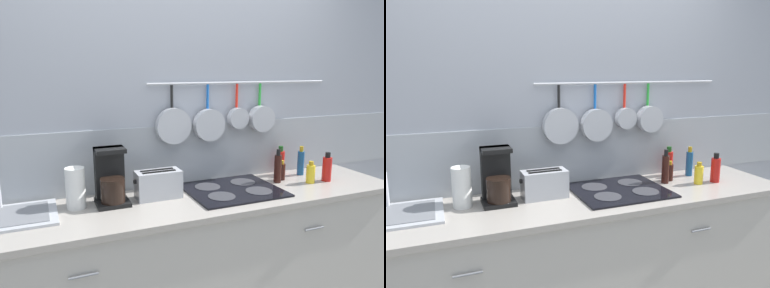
{
  "view_description": "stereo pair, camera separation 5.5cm",
  "coord_description": "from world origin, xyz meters",
  "views": [
    {
      "loc": [
        -0.84,
        -1.99,
        1.69
      ],
      "look_at": [
        -0.0,
        0.0,
        1.25
      ],
      "focal_mm": 35.0,
      "sensor_mm": 36.0,
      "label": 1
    },
    {
      "loc": [
        -0.79,
        -2.01,
        1.69
      ],
      "look_at": [
        -0.0,
        0.0,
        1.25
      ],
      "focal_mm": 35.0,
      "sensor_mm": 36.0,
      "label": 2
    }
  ],
  "objects": [
    {
      "name": "wall_back",
      "position": [
        0.0,
        0.35,
        1.27
      ],
      "size": [
        7.2,
        0.15,
        2.6
      ],
      "color": "#999EA8",
      "rests_on": "ground_plane"
    },
    {
      "name": "cabinet_base",
      "position": [
        0.0,
        -0.0,
        0.44
      ],
      "size": [
        2.75,
        0.59,
        0.87
      ],
      "color": "#B7B2A8",
      "rests_on": "ground_plane"
    },
    {
      "name": "countertop",
      "position": [
        0.0,
        0.0,
        0.89
      ],
      "size": [
        2.79,
        0.61,
        0.03
      ],
      "color": "#A59E93",
      "rests_on": "cabinet_base"
    },
    {
      "name": "paper_towel_roll",
      "position": [
        -0.67,
        0.12,
        1.02
      ],
      "size": [
        0.11,
        0.11,
        0.23
      ],
      "color": "white",
      "rests_on": "countertop"
    },
    {
      "name": "coffee_maker",
      "position": [
        -0.47,
        0.12,
        1.04
      ],
      "size": [
        0.19,
        0.19,
        0.33
      ],
      "color": "black",
      "rests_on": "countertop"
    },
    {
      "name": "toaster",
      "position": [
        -0.18,
        0.1,
        0.99
      ],
      "size": [
        0.29,
        0.13,
        0.17
      ],
      "color": "#B7BABF",
      "rests_on": "countertop"
    },
    {
      "name": "cooktop",
      "position": [
        0.3,
        0.04,
        0.91
      ],
      "size": [
        0.59,
        0.51,
        0.01
      ],
      "color": "black",
      "rests_on": "countertop"
    },
    {
      "name": "bottle_sesame_oil",
      "position": [
        0.67,
        0.08,
        1.01
      ],
      "size": [
        0.05,
        0.05,
        0.24
      ],
      "color": "#33140F",
      "rests_on": "countertop"
    },
    {
      "name": "bottle_vinegar",
      "position": [
        0.73,
        0.12,
        0.97
      ],
      "size": [
        0.05,
        0.05,
        0.14
      ],
      "color": "#33140F",
      "rests_on": "countertop"
    },
    {
      "name": "bottle_hot_sauce",
      "position": [
        0.8,
        0.23,
        1.0
      ],
      "size": [
        0.06,
        0.06,
        0.22
      ],
      "color": "red",
      "rests_on": "countertop"
    },
    {
      "name": "bottle_cooking_wine",
      "position": [
        0.87,
        -0.02,
        0.97
      ],
      "size": [
        0.06,
        0.06,
        0.15
      ],
      "color": "yellow",
      "rests_on": "countertop"
    },
    {
      "name": "bottle_olive_oil",
      "position": [
        0.94,
        0.17,
        1.0
      ],
      "size": [
        0.05,
        0.05,
        0.22
      ],
      "color": "navy",
      "rests_on": "countertop"
    },
    {
      "name": "bottle_dish_soap",
      "position": [
        1.01,
        -0.02,
        1.0
      ],
      "size": [
        0.06,
        0.06,
        0.2
      ],
      "color": "red",
      "rests_on": "countertop"
    }
  ]
}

